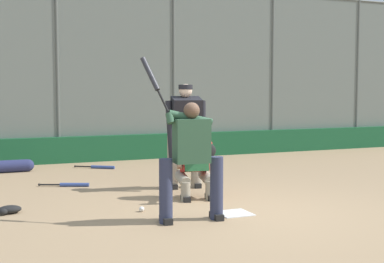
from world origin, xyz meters
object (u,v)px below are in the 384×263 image
catcher_behind_plate (195,161)px  fielding_glove_on_dirt (9,210)px  batter_at_plate (191,157)px  baseball_loose (142,209)px  spare_bat_third_base_side (71,185)px  spare_bat_near_backstop (100,167)px  umpire_home (185,132)px  equipment_bag_dugout_side (7,166)px

catcher_behind_plate → fielding_glove_on_dirt: 2.78m
batter_at_plate → baseball_loose: size_ratio=28.32×
baseball_loose → fielding_glove_on_dirt: bearing=-18.7°
fielding_glove_on_dirt → catcher_behind_plate: bearing=179.4°
spare_bat_third_base_side → baseball_loose: size_ratio=11.22×
batter_at_plate → catcher_behind_plate: size_ratio=1.88×
catcher_behind_plate → spare_bat_near_backstop: bearing=-71.9°
umpire_home → catcher_behind_plate: bearing=85.3°
spare_bat_third_base_side → batter_at_plate: bearing=-48.9°
umpire_home → baseball_loose: bearing=56.0°
batter_at_plate → spare_bat_near_backstop: (0.05, -4.95, -0.79)m
catcher_behind_plate → spare_bat_third_base_side: catcher_behind_plate is taller
equipment_bag_dugout_side → baseball_loose: bearing=108.6°
umpire_home → fielding_glove_on_dirt: 3.15m
catcher_behind_plate → fielding_glove_on_dirt: bearing=7.3°
batter_at_plate → spare_bat_near_backstop: bearing=-84.9°
batter_at_plate → spare_bat_third_base_side: 3.30m
baseball_loose → spare_bat_third_base_side: bearing=-76.1°
fielding_glove_on_dirt → baseball_loose: bearing=161.3°
batter_at_plate → umpire_home: (-0.78, -2.13, 0.13)m
spare_bat_near_backstop → spare_bat_third_base_side: (0.94, 1.91, -0.00)m
baseball_loose → umpire_home: bearing=-130.9°
spare_bat_third_base_side → baseball_loose: (-0.57, 2.31, 0.00)m
batter_at_plate → umpire_home: batter_at_plate is taller
spare_bat_third_base_side → catcher_behind_plate: bearing=-24.7°
equipment_bag_dugout_side → catcher_behind_plate: bearing=123.1°
fielding_glove_on_dirt → baseball_loose: fielding_glove_on_dirt is taller
spare_bat_near_backstop → fielding_glove_on_dirt: (2.07, 3.65, 0.02)m
umpire_home → spare_bat_third_base_side: 2.20m
spare_bat_third_base_side → fielding_glove_on_dirt: size_ratio=2.66×
baseball_loose → equipment_bag_dugout_side: bearing=-71.4°
spare_bat_near_backstop → equipment_bag_dugout_side: bearing=-150.5°
spare_bat_near_backstop → baseball_loose: (0.37, 4.22, 0.00)m
baseball_loose → equipment_bag_dugout_side: equipment_bag_dugout_side is taller
catcher_behind_plate → umpire_home: umpire_home is taller
umpire_home → spare_bat_near_backstop: bearing=-66.7°
batter_at_plate → spare_bat_third_base_side: size_ratio=2.53×
catcher_behind_plate → spare_bat_near_backstop: 3.77m
catcher_behind_plate → spare_bat_near_backstop: size_ratio=1.44×
catcher_behind_plate → equipment_bag_dugout_side: bearing=-49.0°
fielding_glove_on_dirt → baseball_loose: 1.79m
equipment_bag_dugout_side → batter_at_plate: bearing=110.3°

